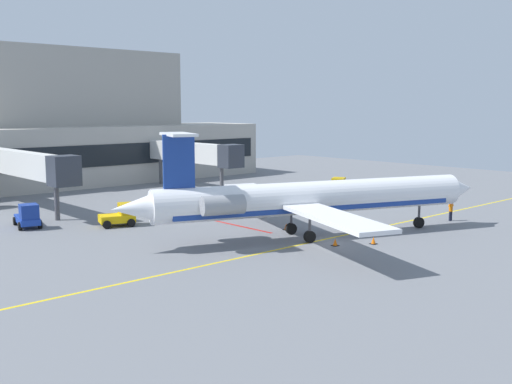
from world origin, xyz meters
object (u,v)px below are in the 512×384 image
pushback_tractor (120,216)px  marshaller (451,210)px  baggage_tug (28,217)px  belt_loader (333,190)px  regional_jet (309,198)px

pushback_tractor → marshaller: pushback_tractor is taller
baggage_tug → belt_loader: 31.76m
regional_jet → pushback_tractor: size_ratio=8.88×
pushback_tractor → marshaller: size_ratio=1.75×
baggage_tug → belt_loader: bearing=-12.7°
baggage_tug → pushback_tractor: bearing=-36.1°
regional_jet → baggage_tug: bearing=128.1°
pushback_tractor → marshaller: 29.06m
regional_jet → marshaller: 15.17m
regional_jet → baggage_tug: regional_jet is taller
belt_loader → regional_jet: bearing=-144.9°
regional_jet → pushback_tractor: (-8.41, 14.09, -2.21)m
regional_jet → baggage_tug: 23.67m
baggage_tug → pushback_tractor: size_ratio=1.22×
regional_jet → baggage_tug: size_ratio=7.25×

